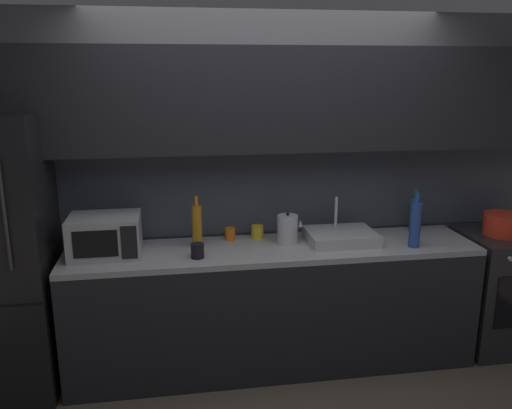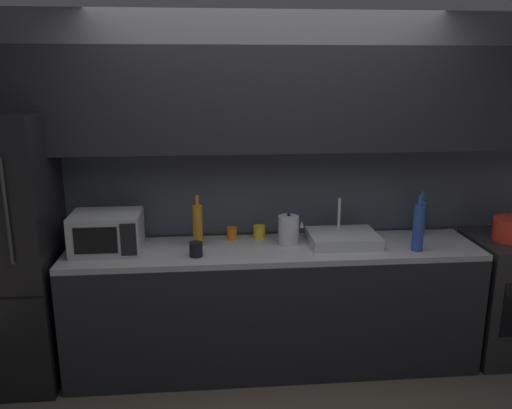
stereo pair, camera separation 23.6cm
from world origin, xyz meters
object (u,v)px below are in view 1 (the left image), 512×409
Objects in this scene: mug_orange at (230,234)px; mug_dark at (197,251)px; microwave at (105,236)px; kettle at (288,229)px; wine_bottle_blue at (415,224)px; mug_yellow at (257,232)px; wine_bottle_amber at (197,226)px; oven_range at (499,290)px; cooking_pot at (504,224)px; wine_bottle_teal at (414,214)px.

mug_orange is 0.90× the size of mug_dark.
mug_dark reaches higher than mug_orange.
microwave is 5.18× the size of mug_orange.
microwave reaches higher than kettle.
mug_yellow is at bearing 160.70° from wine_bottle_blue.
mug_yellow is (-0.19, 0.15, -0.06)m from kettle.
kettle is at bearing 165.67° from wine_bottle_blue.
wine_bottle_amber is (-0.64, 0.02, 0.05)m from kettle.
oven_range is 10.13× the size of mug_orange.
mug_dark is (-0.25, -0.34, 0.00)m from mug_orange.
mug_orange is 0.30× the size of cooking_pot.
microwave is at bearing 175.28° from wine_bottle_blue.
oven_range is 2.99× the size of cooking_pot.
cooking_pot is (0.79, 0.15, -0.08)m from wine_bottle_blue.
wine_bottle_blue is at bearing -168.84° from cooking_pot.
kettle is 0.59× the size of wine_bottle_blue.
wine_bottle_amber is 0.47m from mug_yellow.
wine_bottle_teal reaches higher than kettle.
mug_dark is (-0.01, -0.22, -0.10)m from wine_bottle_amber.
oven_range is 2.33× the size of wine_bottle_blue.
wine_bottle_amber reaches higher than oven_range.
mug_orange is at bearing 179.04° from wine_bottle_teal.
mug_dark is at bearing -142.67° from mug_yellow.
wine_bottle_amber is 1.51m from wine_bottle_blue.
microwave is at bearing 179.61° from oven_range.
kettle reaches higher than mug_orange.
microwave is 2.26m from wine_bottle_teal.
wine_bottle_blue is 0.37m from wine_bottle_teal.
kettle is 2.57× the size of mug_orange.
microwave reaches higher than oven_range.
cooking_pot is (2.27, -0.08, -0.07)m from wine_bottle_amber.
mug_dark is at bearing -126.46° from mug_orange.
mug_dark is 1.04× the size of mug_yellow.
wine_bottle_amber is at bearing 178.42° from kettle.
oven_range is 2.36m from mug_dark.
microwave is (-2.90, 0.02, 0.58)m from oven_range.
oven_range is at bearing 10.77° from wine_bottle_blue.
oven_range is 2.70× the size of wine_bottle_teal.
wine_bottle_teal is at bearing 4.21° from microwave.
microwave reaches higher than cooking_pot.
wine_bottle_teal reaches higher than mug_yellow.
kettle reaches higher than cooking_pot.
oven_range is 0.53m from cooking_pot.
wine_bottle_amber is 2.28m from cooking_pot.
mug_yellow is at bearing 37.33° from mug_dark.
mug_orange is (0.85, 0.19, -0.09)m from microwave.
wine_bottle_amber is at bearing -152.28° from mug_orange.
mug_dark is (0.60, -0.15, -0.09)m from microwave.
wine_bottle_teal is (-0.65, 0.19, 0.59)m from oven_range.
cooking_pot is at bearing 3.38° from mug_dark.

